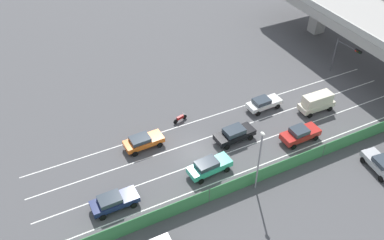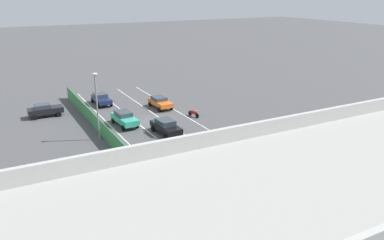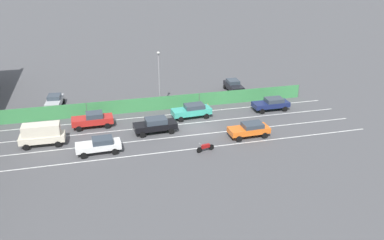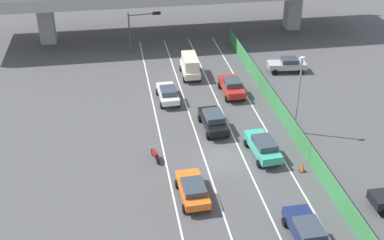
{
  "view_description": "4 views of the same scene",
  "coord_description": "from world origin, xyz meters",
  "px_view_note": "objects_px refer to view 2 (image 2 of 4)",
  "views": [
    {
      "loc": [
        29.36,
        -15.26,
        31.97
      ],
      "look_at": [
        -2.63,
        0.79,
        2.38
      ],
      "focal_mm": 39.15,
      "sensor_mm": 36.0,
      "label": 1
    },
    {
      "loc": [
        16.86,
        42.15,
        15.28
      ],
      "look_at": [
        -2.46,
        6.18,
        1.65
      ],
      "focal_mm": 36.3,
      "sensor_mm": 36.0,
      "label": 2
    },
    {
      "loc": [
        -40.53,
        11.08,
        18.8
      ],
      "look_at": [
        -0.27,
        0.71,
        1.21
      ],
      "focal_mm": 38.18,
      "sensor_mm": 36.0,
      "label": 3
    },
    {
      "loc": [
        -8.37,
        -33.69,
        23.27
      ],
      "look_at": [
        -2.02,
        3.85,
        1.65
      ],
      "focal_mm": 46.99,
      "sensor_mm": 36.0,
      "label": 4
    }
  ],
  "objects_px": {
    "car_sedan_white": "(221,139)",
    "parked_sedan_dark": "(45,110)",
    "car_sedan_red": "(163,152)",
    "car_taxi_teal": "(124,118)",
    "car_van_cream": "(224,161)",
    "traffic_cone": "(98,120)",
    "car_taxi_orange": "(160,102)",
    "parked_wagon_silver": "(97,192)",
    "traffic_light": "(338,159)",
    "motorcycle": "(194,113)",
    "car_sedan_black": "(166,126)",
    "car_sedan_navy": "(101,98)",
    "street_lamp": "(97,100)"
  },
  "relations": [
    {
      "from": "car_taxi_orange",
      "to": "motorcycle",
      "type": "relative_size",
      "value": 2.31
    },
    {
      "from": "street_lamp",
      "to": "car_van_cream",
      "type": "bearing_deg",
      "value": 118.08
    },
    {
      "from": "motorcycle",
      "to": "parked_sedan_dark",
      "type": "distance_m",
      "value": 18.93
    },
    {
      "from": "motorcycle",
      "to": "parked_wagon_silver",
      "type": "xyz_separation_m",
      "value": [
        16.51,
        15.16,
        0.43
      ]
    },
    {
      "from": "car_taxi_orange",
      "to": "car_taxi_teal",
      "type": "bearing_deg",
      "value": 34.89
    },
    {
      "from": "car_sedan_white",
      "to": "traffic_light",
      "type": "distance_m",
      "value": 13.82
    },
    {
      "from": "car_van_cream",
      "to": "traffic_cone",
      "type": "xyz_separation_m",
      "value": [
        5.83,
        -19.44,
        -0.97
      ]
    },
    {
      "from": "car_sedan_navy",
      "to": "traffic_cone",
      "type": "bearing_deg",
      "value": 71.1
    },
    {
      "from": "car_sedan_red",
      "to": "motorcycle",
      "type": "bearing_deg",
      "value": -130.29
    },
    {
      "from": "car_sedan_black",
      "to": "car_taxi_teal",
      "type": "distance_m",
      "value": 5.87
    },
    {
      "from": "car_sedan_red",
      "to": "car_taxi_teal",
      "type": "xyz_separation_m",
      "value": [
        -0.14,
        -11.55,
        0.01
      ]
    },
    {
      "from": "car_sedan_red",
      "to": "traffic_light",
      "type": "xyz_separation_m",
      "value": [
        -8.13,
        13.04,
        2.73
      ]
    },
    {
      "from": "parked_sedan_dark",
      "to": "parked_wagon_silver",
      "type": "relative_size",
      "value": 0.97
    },
    {
      "from": "car_taxi_teal",
      "to": "parked_wagon_silver",
      "type": "distance_m",
      "value": 17.8
    },
    {
      "from": "car_sedan_white",
      "to": "street_lamp",
      "type": "height_order",
      "value": "street_lamp"
    },
    {
      "from": "street_lamp",
      "to": "car_sedan_navy",
      "type": "bearing_deg",
      "value": -106.53
    },
    {
      "from": "car_sedan_red",
      "to": "motorcycle",
      "type": "xyz_separation_m",
      "value": [
        -9.02,
        -10.64,
        -0.47
      ]
    },
    {
      "from": "car_van_cream",
      "to": "parked_sedan_dark",
      "type": "distance_m",
      "value": 27.16
    },
    {
      "from": "parked_wagon_silver",
      "to": "car_taxi_teal",
      "type": "bearing_deg",
      "value": -115.39
    },
    {
      "from": "car_taxi_teal",
      "to": "traffic_light",
      "type": "distance_m",
      "value": 26.0
    },
    {
      "from": "parked_sedan_dark",
      "to": "car_van_cream",
      "type": "bearing_deg",
      "value": 114.17
    },
    {
      "from": "car_sedan_black",
      "to": "traffic_light",
      "type": "distance_m",
      "value": 20.41
    },
    {
      "from": "car_taxi_teal",
      "to": "parked_wagon_silver",
      "type": "height_order",
      "value": "car_taxi_teal"
    },
    {
      "from": "motorcycle",
      "to": "car_sedan_black",
      "type": "bearing_deg",
      "value": 35.2
    },
    {
      "from": "parked_wagon_silver",
      "to": "car_sedan_white",
      "type": "bearing_deg",
      "value": -160.75
    },
    {
      "from": "parked_wagon_silver",
      "to": "motorcycle",
      "type": "bearing_deg",
      "value": -137.44
    },
    {
      "from": "parked_wagon_silver",
      "to": "traffic_light",
      "type": "xyz_separation_m",
      "value": [
        -15.62,
        8.52,
        2.76
      ]
    },
    {
      "from": "traffic_light",
      "to": "street_lamp",
      "type": "bearing_deg",
      "value": -60.96
    },
    {
      "from": "car_sedan_navy",
      "to": "traffic_light",
      "type": "height_order",
      "value": "traffic_light"
    },
    {
      "from": "car_sedan_black",
      "to": "parked_wagon_silver",
      "type": "relative_size",
      "value": 1.08
    },
    {
      "from": "car_sedan_red",
      "to": "traffic_cone",
      "type": "distance_m",
      "value": 14.47
    },
    {
      "from": "street_lamp",
      "to": "car_sedan_black",
      "type": "bearing_deg",
      "value": 165.8
    },
    {
      "from": "car_taxi_orange",
      "to": "car_sedan_navy",
      "type": "relative_size",
      "value": 0.97
    },
    {
      "from": "car_van_cream",
      "to": "car_sedan_black",
      "type": "xyz_separation_m",
      "value": [
        0.18,
        -11.77,
        -0.37
      ]
    },
    {
      "from": "car_taxi_teal",
      "to": "traffic_light",
      "type": "relative_size",
      "value": 0.94
    },
    {
      "from": "car_taxi_teal",
      "to": "traffic_light",
      "type": "height_order",
      "value": "traffic_light"
    },
    {
      "from": "traffic_light",
      "to": "car_sedan_red",
      "type": "bearing_deg",
      "value": -58.07
    },
    {
      "from": "car_sedan_white",
      "to": "parked_sedan_dark",
      "type": "relative_size",
      "value": 1.04
    },
    {
      "from": "car_sedan_black",
      "to": "parked_sedan_dark",
      "type": "bearing_deg",
      "value": -49.93
    },
    {
      "from": "motorcycle",
      "to": "parked_sedan_dark",
      "type": "bearing_deg",
      "value": -28.26
    },
    {
      "from": "car_taxi_teal",
      "to": "car_sedan_red",
      "type": "bearing_deg",
      "value": 89.3
    },
    {
      "from": "car_sedan_navy",
      "to": "parked_wagon_silver",
      "type": "height_order",
      "value": "parked_wagon_silver"
    },
    {
      "from": "car_taxi_orange",
      "to": "traffic_cone",
      "type": "height_order",
      "value": "car_taxi_orange"
    },
    {
      "from": "parked_sedan_dark",
      "to": "traffic_cone",
      "type": "xyz_separation_m",
      "value": [
        -5.29,
        5.34,
        -0.59
      ]
    },
    {
      "from": "car_sedan_black",
      "to": "car_sedan_navy",
      "type": "xyz_separation_m",
      "value": [
        3.07,
        -15.19,
        -0.06
      ]
    },
    {
      "from": "car_sedan_white",
      "to": "parked_sedan_dark",
      "type": "height_order",
      "value": "parked_sedan_dark"
    },
    {
      "from": "car_sedan_red",
      "to": "car_taxi_orange",
      "type": "height_order",
      "value": "car_sedan_red"
    },
    {
      "from": "car_sedan_navy",
      "to": "street_lamp",
      "type": "bearing_deg",
      "value": 73.47
    },
    {
      "from": "car_sedan_red",
      "to": "car_taxi_teal",
      "type": "distance_m",
      "value": 11.55
    },
    {
      "from": "car_sedan_red",
      "to": "car_sedan_white",
      "type": "height_order",
      "value": "car_sedan_red"
    }
  ]
}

